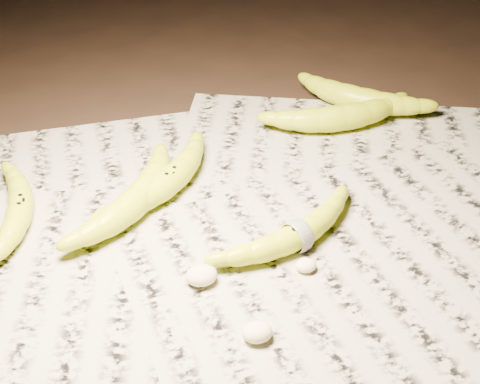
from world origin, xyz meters
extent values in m
plane|color=black|center=(0.00, 0.00, 0.00)|extent=(3.00, 3.00, 0.00)
cube|color=#A4A28D|center=(0.00, 0.00, 0.00)|extent=(0.90, 0.70, 0.01)
torus|color=white|center=(0.06, -0.05, 0.02)|extent=(0.02, 0.04, 0.04)
ellipsoid|color=beige|center=(-0.07, -0.09, 0.02)|extent=(0.04, 0.03, 0.02)
ellipsoid|color=beige|center=(-0.02, -0.18, 0.02)|extent=(0.03, 0.03, 0.02)
ellipsoid|color=beige|center=(0.06, -0.09, 0.02)|extent=(0.03, 0.02, 0.01)
camera|label=1|loc=(-0.14, -0.64, 0.54)|focal=50.00mm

